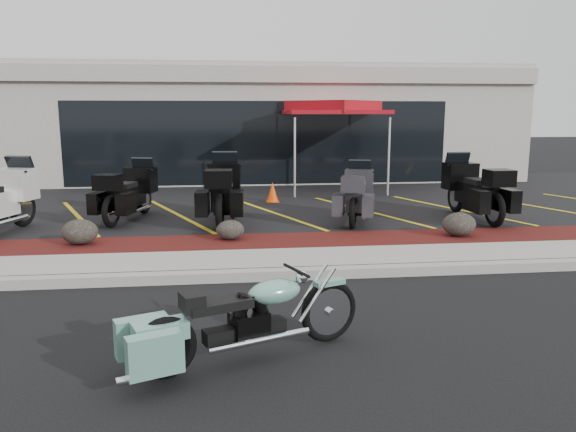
{
  "coord_description": "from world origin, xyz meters",
  "views": [
    {
      "loc": [
        -1.19,
        -7.18,
        2.48
      ],
      "look_at": [
        -0.2,
        1.2,
        0.9
      ],
      "focal_mm": 35.0,
      "sensor_mm": 36.0,
      "label": 1
    }
  ],
  "objects": [
    {
      "name": "ground",
      "position": [
        0.0,
        0.0,
        0.0
      ],
      "size": [
        90.0,
        90.0,
        0.0
      ],
      "primitive_type": "plane",
      "color": "black",
      "rests_on": "ground"
    },
    {
      "name": "curb",
      "position": [
        0.0,
        0.9,
        0.07
      ],
      "size": [
        24.0,
        0.25,
        0.15
      ],
      "primitive_type": "cube",
      "color": "gray",
      "rests_on": "ground"
    },
    {
      "name": "sidewalk",
      "position": [
        0.0,
        1.6,
        0.07
      ],
      "size": [
        24.0,
        1.2,
        0.15
      ],
      "primitive_type": "cube",
      "color": "gray",
      "rests_on": "ground"
    },
    {
      "name": "mulch_bed",
      "position": [
        0.0,
        2.8,
        0.08
      ],
      "size": [
        24.0,
        1.2,
        0.16
      ],
      "primitive_type": "cube",
      "color": "#350D0C",
      "rests_on": "ground"
    },
    {
      "name": "upper_lot",
      "position": [
        0.0,
        8.2,
        0.07
      ],
      "size": [
        26.0,
        9.6,
        0.15
      ],
      "primitive_type": "cube",
      "color": "black",
      "rests_on": "ground"
    },
    {
      "name": "dealership_building",
      "position": [
        0.0,
        14.47,
        2.01
      ],
      "size": [
        18.0,
        8.16,
        4.0
      ],
      "color": "gray",
      "rests_on": "ground"
    },
    {
      "name": "boulder_left",
      "position": [
        -3.71,
        2.87,
        0.38
      ],
      "size": [
        0.63,
        0.53,
        0.45
      ],
      "primitive_type": "ellipsoid",
      "color": "black",
      "rests_on": "mulch_bed"
    },
    {
      "name": "boulder_mid",
      "position": [
        -1.07,
        2.93,
        0.34
      ],
      "size": [
        0.51,
        0.43,
        0.36
      ],
      "primitive_type": "ellipsoid",
      "color": "black",
      "rests_on": "mulch_bed"
    },
    {
      "name": "boulder_right",
      "position": [
        3.23,
        2.73,
        0.38
      ],
      "size": [
        0.63,
        0.53,
        0.45
      ],
      "primitive_type": "ellipsoid",
      "color": "black",
      "rests_on": "mulch_bed"
    },
    {
      "name": "hero_cruiser",
      "position": [
        -0.07,
        -1.49,
        0.45
      ],
      "size": [
        2.62,
        1.55,
        0.9
      ],
      "primitive_type": null,
      "rotation": [
        0.0,
        0.0,
        0.38
      ],
      "color": "#6AA593",
      "rests_on": "ground"
    },
    {
      "name": "touring_white",
      "position": [
        -5.26,
        4.67,
        0.88
      ],
      "size": [
        1.7,
        2.68,
        1.46
      ],
      "primitive_type": null,
      "rotation": [
        0.0,
        0.0,
        1.25
      ],
      "color": "silver",
      "rests_on": "upper_lot"
    },
    {
      "name": "touring_black_front",
      "position": [
        -2.99,
        5.89,
        0.8
      ],
      "size": [
        1.44,
        2.38,
        1.3
      ],
      "primitive_type": null,
      "rotation": [
        0.0,
        0.0,
        1.29
      ],
      "color": "black",
      "rests_on": "upper_lot"
    },
    {
      "name": "touring_black_mid",
      "position": [
        -1.13,
        5.56,
        0.88
      ],
      "size": [
        1.13,
        2.55,
        1.45
      ],
      "primitive_type": null,
      "rotation": [
        0.0,
        0.0,
        1.5
      ],
      "color": "black",
      "rests_on": "upper_lot"
    },
    {
      "name": "touring_grey",
      "position": [
        1.89,
        5.13,
        0.78
      ],
      "size": [
        1.47,
        2.33,
        1.27
      ],
      "primitive_type": null,
      "rotation": [
        0.0,
        0.0,
        1.25
      ],
      "color": "#333338",
      "rests_on": "upper_lot"
    },
    {
      "name": "touring_black_rear",
      "position": [
        4.22,
        5.22,
        0.86
      ],
      "size": [
        1.02,
        2.46,
        1.41
      ],
      "primitive_type": null,
      "rotation": [
        0.0,
        0.0,
        1.61
      ],
      "color": "black",
      "rests_on": "upper_lot"
    },
    {
      "name": "traffic_cone",
      "position": [
        0.11,
        7.27,
        0.41
      ],
      "size": [
        0.39,
        0.39,
        0.52
      ],
      "primitive_type": "cone",
      "rotation": [
        0.0,
        0.0,
        -0.33
      ],
      "color": "#FC4C08",
      "rests_on": "upper_lot"
    },
    {
      "name": "popup_canopy",
      "position": [
        2.11,
        9.35,
        2.54
      ],
      "size": [
        2.93,
        2.93,
        2.64
      ],
      "rotation": [
        0.0,
        0.0,
        -0.0
      ],
      "color": "silver",
      "rests_on": "upper_lot"
    }
  ]
}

